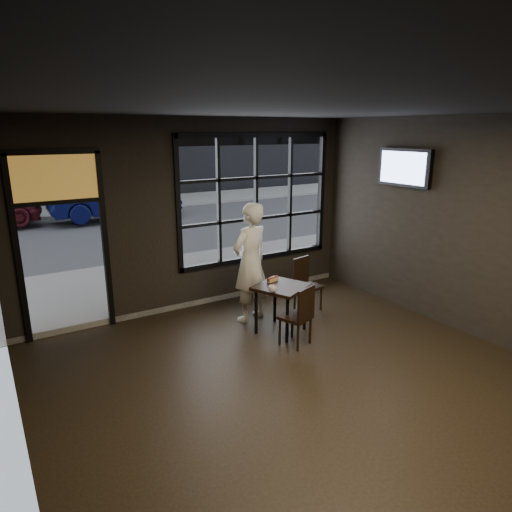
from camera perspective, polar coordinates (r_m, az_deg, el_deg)
floor at (r=5.51m, az=8.92°, el=-17.71°), size 6.00×7.00×0.02m
ceiling at (r=4.62m, az=10.66°, el=17.96°), size 6.00×7.00×0.02m
wall_left at (r=3.72m, az=-28.26°, el=-8.46°), size 0.04×7.00×3.20m
wall_right at (r=7.12m, az=28.24°, el=2.39°), size 0.04×7.00×3.20m
window_frame at (r=8.24m, az=-0.01°, el=7.22°), size 3.06×0.12×2.28m
stained_transom at (r=7.04m, az=-23.83°, el=9.00°), size 1.20×0.06×0.70m
street_asphalt at (r=27.78m, az=-25.34°, el=7.85°), size 60.00×41.00×0.04m
building_across at (r=27.00m, az=-27.05°, el=23.60°), size 28.00×12.00×15.00m
cafe_table at (r=6.96m, az=3.11°, el=-6.57°), size 0.92×0.92×0.75m
chair_near at (r=6.56m, az=4.95°, el=-7.37°), size 0.49×0.49×0.89m
chair_window at (r=7.80m, az=6.55°, el=-3.59°), size 0.46×0.46×0.90m
man at (r=7.21m, az=-0.72°, el=-0.84°), size 0.80×0.63×1.92m
hotdog at (r=7.00m, az=2.09°, el=-2.94°), size 0.21×0.11×0.06m
cup at (r=6.54m, az=2.11°, el=-4.13°), size 0.16×0.16×0.10m
tv at (r=7.93m, az=18.07°, el=10.46°), size 0.12×1.04×0.61m
navy_car at (r=16.20m, az=-17.20°, el=7.06°), size 4.25×1.55×1.39m
tree_right at (r=19.41m, az=-15.59°, el=14.74°), size 2.42×2.42×4.12m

